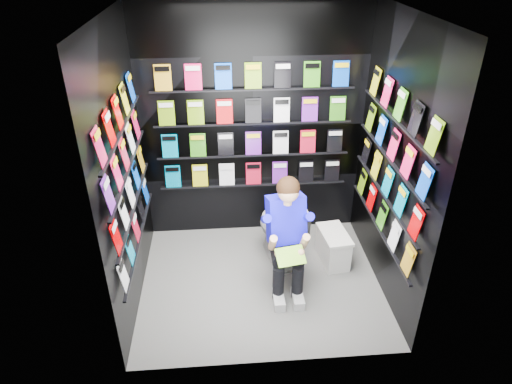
{
  "coord_description": "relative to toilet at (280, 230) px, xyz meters",
  "views": [
    {
      "loc": [
        -0.34,
        -3.58,
        3.13
      ],
      "look_at": [
        -0.04,
        0.15,
        0.98
      ],
      "focal_mm": 32.0,
      "sensor_mm": 36.0,
      "label": 1
    }
  ],
  "objects": [
    {
      "name": "toilet",
      "position": [
        0.0,
        0.0,
        0.0
      ],
      "size": [
        0.55,
        0.81,
        0.73
      ],
      "primitive_type": "imported",
      "rotation": [
        0.0,
        0.0,
        3.32
      ],
      "color": "white",
      "rests_on": "floor"
    },
    {
      "name": "wall_right",
      "position": [
        0.97,
        -0.39,
        0.93
      ],
      "size": [
        0.04,
        2.0,
        2.6
      ],
      "primitive_type": "cube",
      "color": "black",
      "rests_on": "floor"
    },
    {
      "name": "ceiling",
      "position": [
        -0.23,
        -0.39,
        2.23
      ],
      "size": [
        2.4,
        2.4,
        0.0
      ],
      "primitive_type": "plane",
      "color": "white",
      "rests_on": "floor"
    },
    {
      "name": "longbox",
      "position": [
        0.57,
        -0.11,
        -0.2
      ],
      "size": [
        0.29,
        0.47,
        0.33
      ],
      "primitive_type": "cube",
      "rotation": [
        0.0,
        0.0,
        0.12
      ],
      "color": "silver",
      "rests_on": "floor"
    },
    {
      "name": "wall_left",
      "position": [
        -1.43,
        -0.39,
        0.93
      ],
      "size": [
        0.04,
        2.0,
        2.6
      ],
      "primitive_type": "cube",
      "color": "black",
      "rests_on": "floor"
    },
    {
      "name": "reader",
      "position": [
        0.0,
        -0.38,
        0.38
      ],
      "size": [
        0.6,
        0.78,
        1.3
      ],
      "primitive_type": null,
      "rotation": [
        0.0,
        0.0,
        0.18
      ],
      "color": "#1812ED",
      "rests_on": "toilet"
    },
    {
      "name": "comics_left",
      "position": [
        -1.4,
        -0.39,
        0.94
      ],
      "size": [
        0.06,
        1.7,
        1.37
      ],
      "primitive_type": null,
      "color": "#EB185B",
      "rests_on": "wall_left"
    },
    {
      "name": "wall_front",
      "position": [
        -0.23,
        -1.39,
        0.93
      ],
      "size": [
        2.4,
        0.04,
        2.6
      ],
      "primitive_type": "cube",
      "color": "black",
      "rests_on": "floor"
    },
    {
      "name": "comics_right",
      "position": [
        0.94,
        -0.39,
        0.94
      ],
      "size": [
        0.06,
        1.7,
        1.37
      ],
      "primitive_type": null,
      "color": "#EB185B",
      "rests_on": "wall_right"
    },
    {
      "name": "longbox_lid",
      "position": [
        0.57,
        -0.11,
        -0.02
      ],
      "size": [
        0.32,
        0.49,
        0.03
      ],
      "primitive_type": "cube",
      "rotation": [
        0.0,
        0.0,
        0.12
      ],
      "color": "silver",
      "rests_on": "longbox"
    },
    {
      "name": "comics_back",
      "position": [
        -0.23,
        0.58,
        0.94
      ],
      "size": [
        2.1,
        0.06,
        1.37
      ],
      "primitive_type": null,
      "color": "#EB185B",
      "rests_on": "wall_back"
    },
    {
      "name": "wall_back",
      "position": [
        -0.23,
        0.61,
        0.93
      ],
      "size": [
        2.4,
        0.04,
        2.6
      ],
      "primitive_type": "cube",
      "color": "black",
      "rests_on": "floor"
    },
    {
      "name": "floor",
      "position": [
        -0.23,
        -0.39,
        -0.37
      ],
      "size": [
        2.4,
        2.4,
        0.0
      ],
      "primitive_type": "plane",
      "color": "slate",
      "rests_on": "ground"
    },
    {
      "name": "held_comic",
      "position": [
        0.0,
        -0.73,
        0.21
      ],
      "size": [
        0.29,
        0.2,
        0.11
      ],
      "primitive_type": "cube",
      "rotation": [
        -0.96,
        0.0,
        0.18
      ],
      "color": "green",
      "rests_on": "reader"
    }
  ]
}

